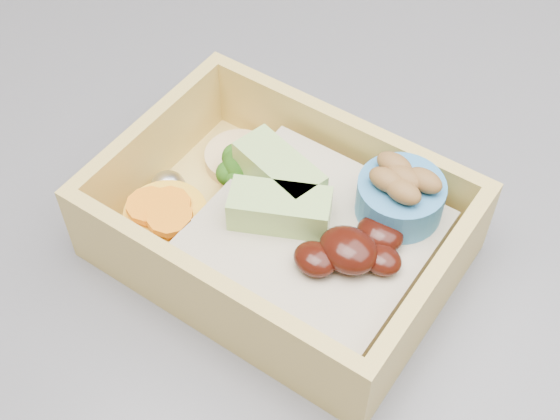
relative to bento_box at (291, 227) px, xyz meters
The scene contains 1 object.
bento_box is the anchor object (origin of this frame).
Camera 1 is at (0.03, -0.32, 1.31)m, focal length 50.00 mm.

